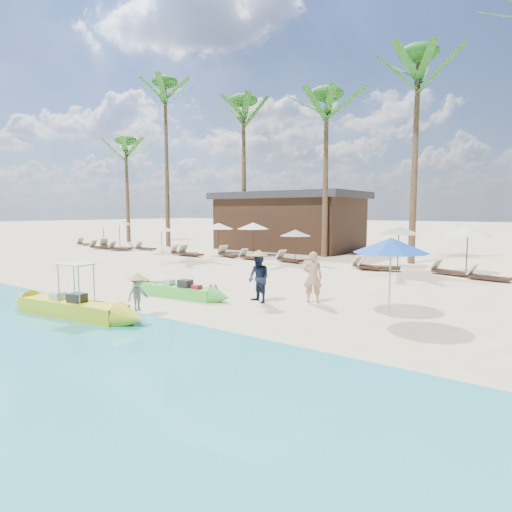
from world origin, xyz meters
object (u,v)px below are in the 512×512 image
Objects in this scene: green_canoe at (177,291)px; blue_umbrella at (391,245)px; tourist at (313,277)px; yellow_canoe at (72,308)px.

blue_umbrella is at bearing 7.40° from green_canoe.
tourist is at bearing 18.98° from green_canoe.
green_canoe is 2.99× the size of tourist.
green_canoe is 7.16m from blue_umbrella.
yellow_canoe is at bearing -144.03° from blue_umbrella.
yellow_canoe is 2.61× the size of blue_umbrella.
blue_umbrella is (2.58, -0.37, 1.16)m from tourist.
green_canoe is at bearing 76.95° from yellow_canoe.
yellow_canoe is 8.92m from blue_umbrella.
yellow_canoe is 3.50× the size of tourist.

